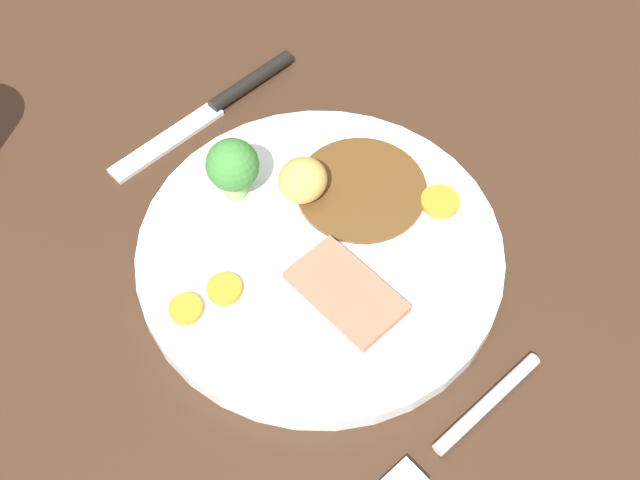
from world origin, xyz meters
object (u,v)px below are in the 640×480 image
broccoli_floret (233,167)px  knife (221,103)px  carrot_coin_back (186,309)px  carrot_coin_side (440,202)px  fork (446,442)px  roast_potato_left (303,180)px  carrot_coin_front (224,289)px  dinner_plate (320,253)px  meat_slice_main (346,292)px

broccoli_floret → knife: bearing=-27.4°
carrot_coin_back → carrot_coin_side: 20.16cm
fork → roast_potato_left: bearing=-106.1°
carrot_coin_front → knife: 18.63cm
carrot_coin_front → dinner_plate: bearing=-99.5°
dinner_plate → carrot_coin_back: size_ratio=11.34×
dinner_plate → carrot_coin_front: bearing=80.5°
meat_slice_main → carrot_coin_side: meat_slice_main is taller
fork → dinner_plate: bearing=-102.4°
dinner_plate → roast_potato_left: roast_potato_left is taller
meat_slice_main → knife: bearing=-10.2°
carrot_coin_front → knife: carrot_coin_front is taller
carrot_coin_side → knife: size_ratio=0.16×
carrot_coin_back → broccoli_floret: 10.88cm
carrot_coin_front → carrot_coin_back: bearing=83.8°
carrot_coin_front → knife: (15.54, -10.20, -1.23)cm
roast_potato_left → meat_slice_main: bearing=161.1°
dinner_plate → carrot_coin_side: (-2.40, -9.40, 0.96)cm
dinner_plate → knife: (16.78, -2.79, -0.25)cm
carrot_coin_back → fork: 19.31cm
broccoli_floret → fork: 24.09cm
meat_slice_main → carrot_coin_front: meat_slice_main is taller
roast_potato_left → carrot_coin_back: size_ratio=1.62×
roast_potato_left → carrot_coin_side: bearing=-133.7°
meat_slice_main → knife: 21.32cm
carrot_coin_back → broccoli_floret: bearing=-53.8°
carrot_coin_front → broccoli_floret: size_ratio=0.47×
carrot_coin_back → carrot_coin_side: bearing=-101.3°
carrot_coin_side → fork: (-13.56, 11.77, -1.28)cm
roast_potato_left → carrot_coin_back: 12.84cm
carrot_coin_front → fork: 17.98cm
carrot_coin_front → meat_slice_main: bearing=-130.0°
dinner_plate → fork: (-15.96, 2.37, -0.31)cm
dinner_plate → roast_potato_left: size_ratio=7.01×
fork → carrot_coin_side: bearing=-135.0°
roast_potato_left → carrot_coin_back: roast_potato_left is taller
meat_slice_main → roast_potato_left: 9.37cm
dinner_plate → roast_potato_left: (4.64, -2.03, 2.27)cm
carrot_coin_side → fork: size_ratio=0.19×
dinner_plate → carrot_coin_front: size_ratio=10.72×
dinner_plate → carrot_coin_side: size_ratio=9.12×
broccoli_floret → fork: bearing=178.8°
dinner_plate → broccoli_floret: size_ratio=5.05×
carrot_coin_side → fork: 18.00cm
roast_potato_left → broccoli_floret: 5.24cm
dinner_plate → meat_slice_main: size_ratio=3.30×
carrot_coin_side → knife: bearing=19.0°
carrot_coin_side → fork: bearing=139.0°
roast_potato_left → broccoli_floret: broccoli_floret is taller
broccoli_floret → knife: broccoli_floret is taller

